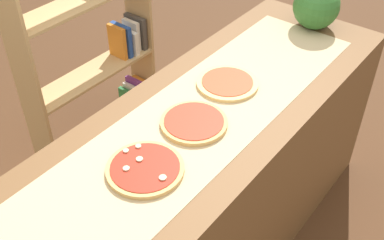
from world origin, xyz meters
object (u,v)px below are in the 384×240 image
object	(u,v)px
pizza_plain_2	(227,83)
bookshelf	(102,33)
pizza_plain_1	(194,122)
pizza_mushroom_0	(145,169)
watermelon	(316,6)

from	to	relation	value
pizza_plain_2	bookshelf	world-z (taller)	bookshelf
pizza_plain_1	bookshelf	world-z (taller)	bookshelf
pizza_mushroom_0	pizza_plain_2	size ratio (longest dim) A/B	1.02
pizza_plain_1	bookshelf	distance (m)	1.28
pizza_plain_1	bookshelf	bearing A→B (deg)	64.13
bookshelf	pizza_mushroom_0	bearing A→B (deg)	-126.72
pizza_mushroom_0	watermelon	size ratio (longest dim) A/B	1.17
pizza_mushroom_0	pizza_plain_2	bearing A→B (deg)	6.60
pizza_mushroom_0	pizza_plain_1	bearing A→B (deg)	3.60
pizza_mushroom_0	pizza_plain_2	world-z (taller)	pizza_mushroom_0
pizza_plain_1	pizza_plain_2	distance (m)	0.32
pizza_plain_1	pizza_plain_2	size ratio (longest dim) A/B	0.98
pizza_mushroom_0	pizza_plain_2	xyz separation A→B (m)	(0.62, 0.07, -0.00)
watermelon	pizza_plain_1	bearing A→B (deg)	179.86
pizza_mushroom_0	watermelon	world-z (taller)	watermelon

